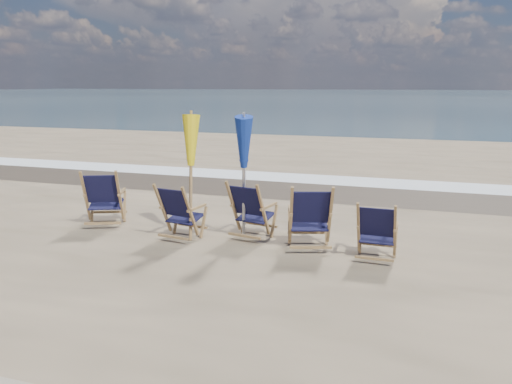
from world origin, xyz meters
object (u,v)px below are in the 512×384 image
at_px(beach_chair_2, 263,213).
at_px(umbrella_yellow, 190,147).
at_px(beach_chair_0, 120,198).
at_px(beach_chair_4, 395,234).
at_px(beach_chair_1, 190,214).
at_px(umbrella_blue, 244,146).
at_px(beach_chair_3, 330,218).

xyz_separation_m(beach_chair_2, umbrella_yellow, (-1.23, -0.15, 1.06)).
xyz_separation_m(beach_chair_0, beach_chair_4, (4.94, -0.51, -0.08)).
height_order(beach_chair_1, umbrella_yellow, umbrella_yellow).
bearing_deg(beach_chair_1, beach_chair_4, -171.72).
bearing_deg(beach_chair_1, beach_chair_0, -8.20).
bearing_deg(beach_chair_2, umbrella_blue, 7.33).
xyz_separation_m(beach_chair_2, umbrella_blue, (-0.34, 0.02, 1.09)).
relative_size(beach_chair_1, beach_chair_4, 1.06).
height_order(beach_chair_2, beach_chair_4, beach_chair_2).
bearing_deg(beach_chair_3, umbrella_yellow, -16.32).
distance_m(beach_chair_1, beach_chair_4, 3.28).
distance_m(beach_chair_0, beach_chair_2, 2.80).
bearing_deg(beach_chair_0, umbrella_blue, 155.81).
xyz_separation_m(beach_chair_1, beach_chair_2, (1.14, 0.40, 0.02)).
relative_size(beach_chair_2, beach_chair_4, 1.10).
distance_m(beach_chair_0, umbrella_yellow, 1.89).
distance_m(beach_chair_0, beach_chair_4, 4.97).
bearing_deg(beach_chair_0, beach_chair_1, 140.82).
bearing_deg(beach_chair_3, beach_chair_0, -20.05).
distance_m(beach_chair_4, umbrella_blue, 2.77).
relative_size(beach_chair_3, beach_chair_4, 1.17).
relative_size(beach_chair_1, umbrella_yellow, 0.48).
relative_size(beach_chair_0, umbrella_yellow, 0.52).
height_order(beach_chair_0, umbrella_yellow, umbrella_yellow).
bearing_deg(umbrella_yellow, beach_chair_1, -69.38).
relative_size(beach_chair_2, umbrella_blue, 0.49).
xyz_separation_m(beach_chair_3, umbrella_blue, (-1.49, 0.15, 1.06)).
bearing_deg(beach_chair_4, umbrella_yellow, -3.00).
bearing_deg(beach_chair_3, beach_chair_2, -23.20).
xyz_separation_m(beach_chair_0, umbrella_blue, (2.46, -0.07, 1.06)).
xyz_separation_m(beach_chair_1, umbrella_blue, (0.80, 0.43, 1.11)).
relative_size(beach_chair_0, beach_chair_1, 1.10).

